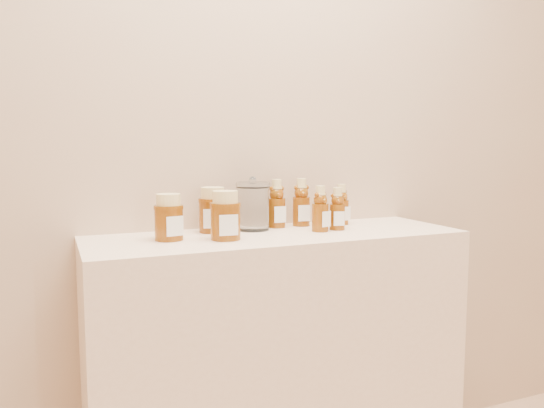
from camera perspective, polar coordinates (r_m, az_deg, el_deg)
name	(u,v)px	position (r m, az deg, el deg)	size (l,w,h in m)	color
wall_back	(255,96)	(1.86, -1.84, 11.54)	(3.50, 0.02, 2.70)	tan
display_table	(278,369)	(1.82, 0.63, -17.35)	(1.20, 0.40, 0.90)	beige
bear_bottle_back_left	(277,200)	(1.81, 0.50, 0.40)	(0.06, 0.06, 0.19)	#622E07
bear_bottle_back_mid	(301,199)	(1.85, 3.18, 0.53)	(0.06, 0.06, 0.19)	#622E07
bear_bottle_back_right	(341,202)	(1.90, 7.47, 0.25)	(0.06, 0.06, 0.16)	#622E07
bear_bottle_front_left	(320,206)	(1.74, 5.21, -0.18)	(0.06, 0.06, 0.17)	#622E07
bear_bottle_front_right	(337,206)	(1.78, 7.04, -0.20)	(0.05, 0.05, 0.16)	#622E07
honey_jar_left	(169,217)	(1.60, -11.05, -1.39)	(0.09, 0.09, 0.14)	#622E07
honey_jar_back	(213,210)	(1.72, -6.39, -0.62)	(0.09, 0.09, 0.15)	#622E07
honey_jar_front	(225,215)	(1.58, -5.03, -1.22)	(0.09, 0.09, 0.15)	#622E07
glass_canister	(253,204)	(1.76, -2.07, -0.01)	(0.11, 0.11, 0.17)	white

